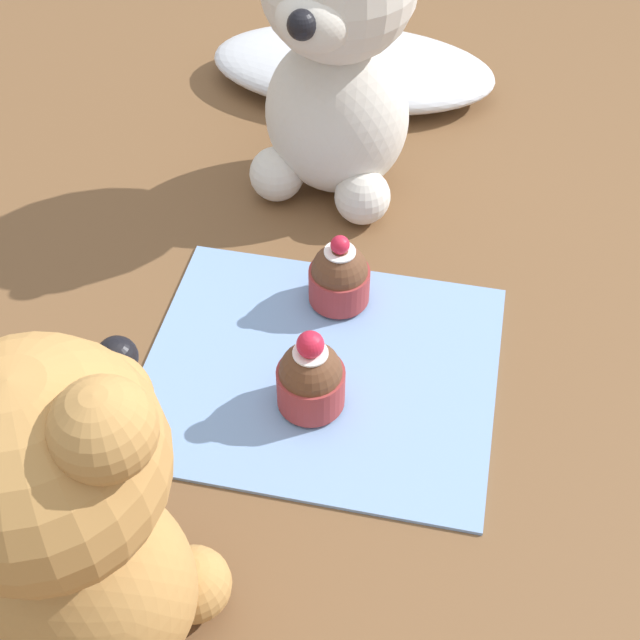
{
  "coord_description": "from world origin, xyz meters",
  "views": [
    {
      "loc": [
        0.08,
        -0.4,
        0.5
      ],
      "look_at": [
        0.0,
        0.0,
        0.06
      ],
      "focal_mm": 50.0,
      "sensor_mm": 36.0,
      "label": 1
    }
  ],
  "objects_px": {
    "cupcake_near_tan_bear": "(305,376)",
    "cupcake_near_cream_bear": "(342,277)",
    "teddy_bear_cream": "(336,54)",
    "teddy_bear_tan": "(72,522)"
  },
  "relations": [
    {
      "from": "cupcake_near_tan_bear",
      "to": "cupcake_near_cream_bear",
      "type": "bearing_deg",
      "value": 86.54
    },
    {
      "from": "teddy_bear_cream",
      "to": "cupcake_near_tan_bear",
      "type": "xyz_separation_m",
      "value": [
        0.03,
        -0.25,
        -0.1
      ]
    },
    {
      "from": "teddy_bear_tan",
      "to": "cupcake_near_tan_bear",
      "type": "relative_size",
      "value": 3.54
    },
    {
      "from": "teddy_bear_tan",
      "to": "cupcake_near_cream_bear",
      "type": "relative_size",
      "value": 3.92
    },
    {
      "from": "teddy_bear_tan",
      "to": "cupcake_near_cream_bear",
      "type": "distance_m",
      "value": 0.31
    },
    {
      "from": "teddy_bear_cream",
      "to": "teddy_bear_tan",
      "type": "height_order",
      "value": "teddy_bear_cream"
    },
    {
      "from": "teddy_bear_tan",
      "to": "cupcake_near_cream_bear",
      "type": "bearing_deg",
      "value": -96.29
    },
    {
      "from": "cupcake_near_cream_bear",
      "to": "cupcake_near_tan_bear",
      "type": "bearing_deg",
      "value": -93.46
    },
    {
      "from": "teddy_bear_cream",
      "to": "cupcake_near_tan_bear",
      "type": "height_order",
      "value": "teddy_bear_cream"
    },
    {
      "from": "cupcake_near_cream_bear",
      "to": "cupcake_near_tan_bear",
      "type": "xyz_separation_m",
      "value": [
        -0.01,
        -0.1,
        0.0
      ]
    }
  ]
}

